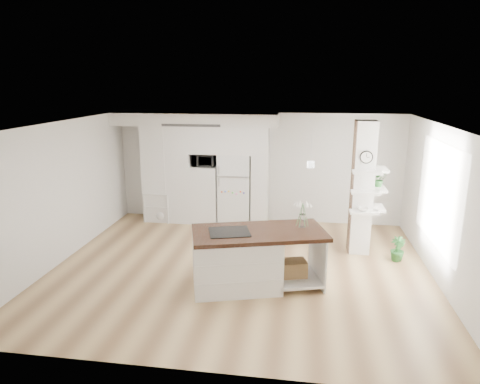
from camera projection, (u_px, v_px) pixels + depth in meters
The scene contains 14 objects.
floor at pixel (240, 268), 8.08m from camera, with size 7.00×6.00×0.01m, color tan.
room at pixel (240, 172), 7.61m from camera, with size 7.04×6.04×2.72m.
cabinet_wall at pixel (198, 162), 10.46m from camera, with size 4.00×0.71×2.70m.
refrigerator at pixel (235, 188), 10.50m from camera, with size 0.78×0.69×1.75m.
column at pixel (367, 189), 8.48m from camera, with size 0.69×0.90×2.70m.
window at pixel (439, 195), 7.49m from camera, with size 2.40×2.40×0.00m, color white.
pendant_light at pixel (338, 159), 7.45m from camera, with size 0.12×0.12×0.10m, color white.
kitchen_island at pixel (243, 258), 7.25m from camera, with size 2.43×1.63×1.57m.
bookshelf at pixel (160, 209), 10.73m from camera, with size 0.64×0.38×0.75m.
floor_plant_a at pixel (398, 251), 8.35m from camera, with size 0.24×0.19×0.44m, color #2B6C2D.
floor_plant_b at pixel (397, 249), 8.39m from camera, with size 0.27×0.27×0.48m, color #2B6C2D.
microwave at pixel (204, 160), 10.38m from camera, with size 0.54×0.37×0.30m, color #2D2D2D.
shelf_plant at pixel (379, 179), 8.56m from camera, with size 0.27×0.23×0.30m, color #2B6C2D.
decor_bowl at pixel (363, 209), 8.36m from camera, with size 0.22×0.22×0.05m, color white.
Camera 1 is at (1.10, -7.37, 3.43)m, focal length 32.00 mm.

